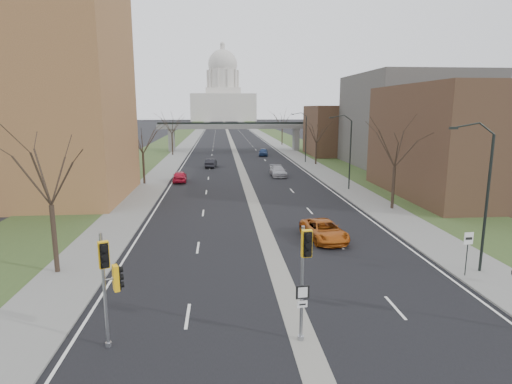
{
  "coord_description": "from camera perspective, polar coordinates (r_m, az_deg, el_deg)",
  "views": [
    {
      "loc": [
        -3.38,
        -16.64,
        9.55
      ],
      "look_at": [
        -1.1,
        10.19,
        4.25
      ],
      "focal_mm": 30.0,
      "sensor_mm": 36.0,
      "label": 1
    }
  ],
  "objects": [
    {
      "name": "sidewalk_left",
      "position": [
        167.13,
        -7.89,
        7.77
      ],
      "size": [
        4.0,
        600.0,
        0.12
      ],
      "primitive_type": "cube",
      "color": "gray",
      "rests_on": "ground"
    },
    {
      "name": "speed_limit_sign",
      "position": [
        27.16,
        26.38,
        -6.46
      ],
      "size": [
        0.56,
        0.07,
        2.57
      ],
      "rotation": [
        0.0,
        0.0,
        0.07
      ],
      "color": "black",
      "rests_on": "sidewalk_right"
    },
    {
      "name": "median_strip",
      "position": [
        166.94,
        -3.74,
        7.83
      ],
      "size": [
        1.2,
        600.0,
        0.02
      ],
      "primitive_type": "cube",
      "color": "gray",
      "rests_on": "ground"
    },
    {
      "name": "car_left_near",
      "position": [
        57.0,
        -10.14,
        2.07
      ],
      "size": [
        1.97,
        4.45,
        1.49
      ],
      "primitive_type": "imported",
      "rotation": [
        0.0,
        0.0,
        3.19
      ],
      "color": "#B6142D",
      "rests_on": "ground"
    },
    {
      "name": "car_right_mid",
      "position": [
        60.89,
        2.94,
        2.78
      ],
      "size": [
        2.16,
        5.04,
        1.45
      ],
      "primitive_type": "imported",
      "rotation": [
        0.0,
        0.0,
        0.03
      ],
      "color": "#9F9EA5",
      "rests_on": "ground"
    },
    {
      "name": "road_surface",
      "position": [
        166.94,
        -3.74,
        7.83
      ],
      "size": [
        20.0,
        600.0,
        0.01
      ],
      "primitive_type": "cube",
      "color": "black",
      "rests_on": "ground"
    },
    {
      "name": "sidewalk_right",
      "position": [
        167.61,
        0.41,
        7.89
      ],
      "size": [
        4.0,
        600.0,
        0.12
      ],
      "primitive_type": "cube",
      "color": "gray",
      "rests_on": "ground"
    },
    {
      "name": "tree_right_b",
      "position": [
        73.58,
        8.08,
        8.12
      ],
      "size": [
        6.3,
        6.3,
        8.22
      ],
      "color": "#382B21",
      "rests_on": "sidewalk_right"
    },
    {
      "name": "car_right_far",
      "position": [
        87.11,
        0.99,
        5.34
      ],
      "size": [
        2.38,
        4.67,
        1.52
      ],
      "primitive_type": "imported",
      "rotation": [
        0.0,
        0.0,
        -0.14
      ],
      "color": "navy",
      "rests_on": "ground"
    },
    {
      "name": "tree_left_b",
      "position": [
        55.58,
        -14.95,
        7.33
      ],
      "size": [
        6.75,
        6.75,
        8.81
      ],
      "color": "#382B21",
      "rests_on": "sidewalk_left"
    },
    {
      "name": "ground",
      "position": [
        19.48,
        6.08,
        -18.3
      ],
      "size": [
        700.0,
        700.0,
        0.0
      ],
      "primitive_type": "plane",
      "color": "black",
      "rests_on": "ground"
    },
    {
      "name": "signal_pole_left",
      "position": [
        18.02,
        -19.03,
        -10.33
      ],
      "size": [
        0.8,
        1.11,
        4.81
      ],
      "rotation": [
        0.0,
        0.0,
        0.42
      ],
      "color": "gray",
      "rests_on": "ground"
    },
    {
      "name": "car_right_near",
      "position": [
        31.91,
        9.07,
        -5.07
      ],
      "size": [
        3.05,
        5.46,
        1.44
      ],
      "primitive_type": "imported",
      "rotation": [
        0.0,
        0.0,
        0.13
      ],
      "color": "#AD5012",
      "rests_on": "ground"
    },
    {
      "name": "streetlight_near",
      "position": [
        26.94,
        27.49,
        4.35
      ],
      "size": [
        2.61,
        0.2,
        8.7
      ],
      "color": "black",
      "rests_on": "sidewalk_right"
    },
    {
      "name": "capitol",
      "position": [
        336.77,
        -4.4,
        12.64
      ],
      "size": [
        48.0,
        42.0,
        55.75
      ],
      "color": "silver",
      "rests_on": "ground"
    },
    {
      "name": "tree_right_a",
      "position": [
        42.07,
        18.19,
        6.61
      ],
      "size": [
        7.2,
        7.2,
        9.4
      ],
      "color": "#382B21",
      "rests_on": "sidewalk_right"
    },
    {
      "name": "commercial_block_mid",
      "position": [
        75.5,
        19.94,
        8.92
      ],
      "size": [
        18.0,
        22.0,
        15.0
      ],
      "primitive_type": "cube",
      "color": "#56534F",
      "rests_on": "ground"
    },
    {
      "name": "pedestrian_bridge",
      "position": [
        96.81,
        -2.89,
        8.33
      ],
      "size": [
        34.0,
        3.0,
        6.45
      ],
      "color": "slate",
      "rests_on": "ground"
    },
    {
      "name": "tree_right_c",
      "position": [
        112.86,
        3.53,
        9.84
      ],
      "size": [
        7.65,
        7.65,
        9.99
      ],
      "color": "#382B21",
      "rests_on": "sidewalk_right"
    },
    {
      "name": "car_left_far",
      "position": [
        70.38,
        -6.02,
        3.85
      ],
      "size": [
        1.99,
        4.45,
        1.42
      ],
      "primitive_type": "imported",
      "rotation": [
        0.0,
        0.0,
        3.03
      ],
      "color": "black",
      "rests_on": "ground"
    },
    {
      "name": "signal_pole_median",
      "position": [
        17.34,
        6.49,
        -9.56
      ],
      "size": [
        0.57,
        0.82,
        4.95
      ],
      "rotation": [
        0.0,
        0.0,
        0.12
      ],
      "color": "gray",
      "rests_on": "ground"
    },
    {
      "name": "commercial_block_far",
      "position": [
        90.39,
        11.56,
        8.02
      ],
      "size": [
        14.0,
        14.0,
        10.0
      ],
      "primitive_type": "cube",
      "color": "brown",
      "rests_on": "ground"
    },
    {
      "name": "tree_left_c",
      "position": [
        89.19,
        -11.21,
        9.31
      ],
      "size": [
        7.65,
        7.65,
        9.99
      ],
      "color": "#382B21",
      "rests_on": "sidewalk_left"
    },
    {
      "name": "streetlight_far",
      "position": [
        76.05,
        6.1,
        9.11
      ],
      "size": [
        2.61,
        0.2,
        8.7
      ],
      "color": "black",
      "rests_on": "sidewalk_right"
    },
    {
      "name": "grass_verge_left",
      "position": [
        167.55,
        -9.96,
        7.72
      ],
      "size": [
        8.0,
        600.0,
        0.1
      ],
      "primitive_type": "cube",
      "color": "#30441F",
      "rests_on": "ground"
    },
    {
      "name": "commercial_block_near",
      "position": [
        52.49,
        26.75,
        6.07
      ],
      "size": [
        16.0,
        20.0,
        12.0
      ],
      "primitive_type": "cube",
      "color": "brown",
      "rests_on": "ground"
    },
    {
      "name": "grass_verge_right",
      "position": [
        168.27,
        2.46,
        7.89
      ],
      "size": [
        8.0,
        600.0,
        0.1
      ],
      "primitive_type": "cube",
      "color": "#30441F",
      "rests_on": "ground"
    },
    {
      "name": "tree_left_a",
      "position": [
        26.61,
        -26.08,
        3.71
      ],
      "size": [
        7.2,
        7.2,
        9.4
      ],
      "color": "#382B21",
      "rests_on": "sidewalk_left"
    },
    {
      "name": "streetlight_mid",
      "position": [
        50.78,
        11.69,
        7.97
      ],
      "size": [
        2.61,
        0.2,
        8.7
      ],
      "color": "black",
      "rests_on": "sidewalk_right"
    }
  ]
}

